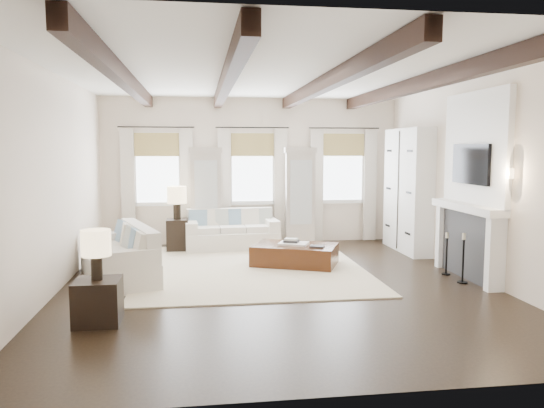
{
  "coord_description": "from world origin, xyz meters",
  "views": [
    {
      "loc": [
        -1.17,
        -7.93,
        2.1
      ],
      "look_at": [
        0.07,
        1.01,
        1.15
      ],
      "focal_mm": 35.0,
      "sensor_mm": 36.0,
      "label": 1
    }
  ],
  "objects": [
    {
      "name": "lamp_back",
      "position": [
        -1.62,
        3.0,
        1.11
      ],
      "size": [
        0.39,
        0.39,
        0.68
      ],
      "color": "black",
      "rests_on": "side_table_back"
    },
    {
      "name": "book_upper",
      "position": [
        0.45,
        1.32,
        0.48
      ],
      "size": [
        0.27,
        0.24,
        0.03
      ],
      "primitive_type": "cube",
      "rotation": [
        0.0,
        0.0,
        -0.41
      ],
      "color": "beige",
      "rests_on": "book_lower"
    },
    {
      "name": "sofa_back",
      "position": [
        -0.51,
        3.11,
        0.34
      ],
      "size": [
        1.97,
        0.97,
        0.82
      ],
      "color": "silver",
      "rests_on": "ground"
    },
    {
      "name": "side_table_back",
      "position": [
        -1.62,
        3.0,
        0.33
      ],
      "size": [
        0.44,
        0.44,
        0.65
      ],
      "primitive_type": "cube",
      "color": "black",
      "rests_on": "ground"
    },
    {
      "name": "tray",
      "position": [
        0.5,
        1.29,
        0.4
      ],
      "size": [
        0.61,
        0.55,
        0.04
      ],
      "primitive_type": "cube",
      "rotation": [
        0.0,
        0.0,
        -0.41
      ],
      "color": "white",
      "rests_on": "ottoman"
    },
    {
      "name": "ottoman",
      "position": [
        0.52,
        1.29,
        0.19
      ],
      "size": [
        1.69,
        1.41,
        0.38
      ],
      "primitive_type": "cube",
      "rotation": [
        0.0,
        0.0,
        -0.41
      ],
      "color": "black",
      "rests_on": "ground"
    },
    {
      "name": "book_loose",
      "position": [
        0.85,
        0.98,
        0.4
      ],
      "size": [
        0.29,
        0.26,
        0.03
      ],
      "primitive_type": "cube",
      "rotation": [
        0.0,
        0.0,
        -0.41
      ],
      "color": "#262628",
      "rests_on": "ottoman"
    },
    {
      "name": "candlestick_near",
      "position": [
        2.9,
        -0.29,
        0.33
      ],
      "size": [
        0.16,
        0.16,
        0.79
      ],
      "color": "black",
      "rests_on": "ground"
    },
    {
      "name": "side_table_front",
      "position": [
        -2.4,
        -1.5,
        0.27
      ],
      "size": [
        0.54,
        0.54,
        0.54
      ],
      "primitive_type": "cube",
      "color": "black",
      "rests_on": "ground"
    },
    {
      "name": "ground",
      "position": [
        0.0,
        0.0,
        0.0
      ],
      "size": [
        7.5,
        7.5,
        0.0
      ],
      "primitive_type": "plane",
      "color": "black",
      "rests_on": "ground"
    },
    {
      "name": "lamp_front",
      "position": [
        -2.4,
        -1.5,
        0.95
      ],
      "size": [
        0.35,
        0.35,
        0.6
      ],
      "color": "black",
      "rests_on": "side_table_front"
    },
    {
      "name": "area_rug",
      "position": [
        -0.29,
        1.18,
        0.01
      ],
      "size": [
        3.86,
        4.35,
        0.02
      ],
      "primitive_type": "cube",
      "color": "beige",
      "rests_on": "ground"
    },
    {
      "name": "candlestick_far",
      "position": [
        2.9,
        0.26,
        0.29
      ],
      "size": [
        0.14,
        0.14,
        0.71
      ],
      "color": "black",
      "rests_on": "ground"
    },
    {
      "name": "room_shell",
      "position": [
        0.75,
        0.9,
        1.89
      ],
      "size": [
        6.54,
        7.54,
        3.22
      ],
      "color": "beige",
      "rests_on": "ground"
    },
    {
      "name": "sofa_left",
      "position": [
        -2.41,
        0.67,
        0.35
      ],
      "size": [
        1.51,
        2.2,
        0.86
      ],
      "color": "silver",
      "rests_on": "ground"
    },
    {
      "name": "book_lower",
      "position": [
        0.46,
        1.31,
        0.44
      ],
      "size": [
        0.32,
        0.29,
        0.04
      ],
      "primitive_type": "cube",
      "rotation": [
        0.0,
        0.0,
        -0.41
      ],
      "color": "#262628",
      "rests_on": "tray"
    }
  ]
}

